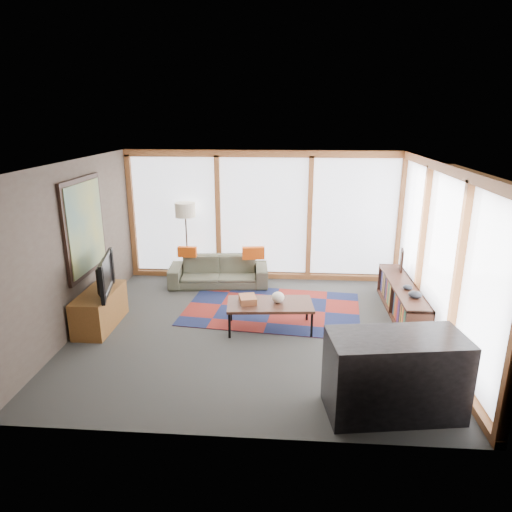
# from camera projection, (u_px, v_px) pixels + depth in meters

# --- Properties ---
(ground) EXTENTS (5.50, 5.50, 0.00)m
(ground) POSITION_uv_depth(u_px,v_px,m) (254.00, 330.00, 7.18)
(ground) COLOR #2A2A28
(ground) RESTS_ON ground
(room_envelope) EXTENTS (5.52, 5.02, 2.62)m
(room_envelope) POSITION_uv_depth(u_px,v_px,m) (288.00, 227.00, 7.22)
(room_envelope) COLOR #43352E
(room_envelope) RESTS_ON ground
(rug) EXTENTS (3.16, 2.22, 0.01)m
(rug) POSITION_uv_depth(u_px,v_px,m) (272.00, 309.00, 7.96)
(rug) COLOR maroon
(rug) RESTS_ON ground
(sofa) EXTENTS (1.98, 0.92, 0.56)m
(sofa) POSITION_uv_depth(u_px,v_px,m) (219.00, 271.00, 9.01)
(sofa) COLOR #3C3F30
(sofa) RESTS_ON ground
(pillow_left) EXTENTS (0.37, 0.12, 0.20)m
(pillow_left) POSITION_uv_depth(u_px,v_px,m) (187.00, 252.00, 8.97)
(pillow_left) COLOR #B9440D
(pillow_left) RESTS_ON sofa
(pillow_right) EXTENTS (0.44, 0.19, 0.24)m
(pillow_right) POSITION_uv_depth(u_px,v_px,m) (253.00, 253.00, 8.84)
(pillow_right) COLOR #B9440D
(pillow_right) RESTS_ON sofa
(floor_lamp) EXTENTS (0.40, 0.40, 1.60)m
(floor_lamp) POSITION_uv_depth(u_px,v_px,m) (187.00, 242.00, 9.13)
(floor_lamp) COLOR #302119
(floor_lamp) RESTS_ON ground
(coffee_table) EXTENTS (1.38, 0.78, 0.44)m
(coffee_table) POSITION_uv_depth(u_px,v_px,m) (270.00, 316.00, 7.16)
(coffee_table) COLOR #331D13
(coffee_table) RESTS_ON ground
(book_stack) EXTENTS (0.31, 0.36, 0.10)m
(book_stack) POSITION_uv_depth(u_px,v_px,m) (248.00, 299.00, 7.10)
(book_stack) COLOR #985532
(book_stack) RESTS_ON coffee_table
(vase) EXTENTS (0.23, 0.23, 0.17)m
(vase) POSITION_uv_depth(u_px,v_px,m) (278.00, 297.00, 7.09)
(vase) COLOR beige
(vase) RESTS_ON coffee_table
(bookshelf) EXTENTS (0.40, 2.20, 0.55)m
(bookshelf) POSITION_uv_depth(u_px,v_px,m) (402.00, 300.00, 7.64)
(bookshelf) COLOR #331D13
(bookshelf) RESTS_ON ground
(bowl_a) EXTENTS (0.24, 0.24, 0.10)m
(bowl_a) POSITION_uv_depth(u_px,v_px,m) (415.00, 295.00, 7.00)
(bowl_a) COLOR black
(bowl_a) RESTS_ON bookshelf
(bowl_b) EXTENTS (0.17, 0.17, 0.08)m
(bowl_b) POSITION_uv_depth(u_px,v_px,m) (408.00, 287.00, 7.33)
(bowl_b) COLOR black
(bowl_b) RESTS_ON bookshelf
(shelf_picture) EXTENTS (0.09, 0.30, 0.39)m
(shelf_picture) POSITION_uv_depth(u_px,v_px,m) (402.00, 260.00, 8.18)
(shelf_picture) COLOR black
(shelf_picture) RESTS_ON bookshelf
(tv_console) EXTENTS (0.49, 1.17, 0.58)m
(tv_console) POSITION_uv_depth(u_px,v_px,m) (100.00, 309.00, 7.24)
(tv_console) COLOR brown
(tv_console) RESTS_ON ground
(television) EXTENTS (0.36, 1.03, 0.59)m
(television) POSITION_uv_depth(u_px,v_px,m) (100.00, 275.00, 7.01)
(television) COLOR black
(television) RESTS_ON tv_console
(bar_counter) EXTENTS (1.58, 0.91, 0.94)m
(bar_counter) POSITION_uv_depth(u_px,v_px,m) (395.00, 375.00, 5.08)
(bar_counter) COLOR black
(bar_counter) RESTS_ON ground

